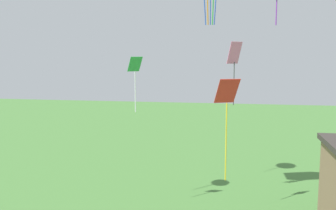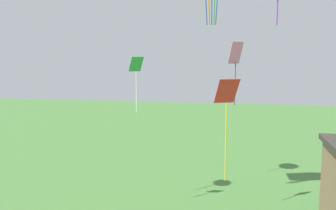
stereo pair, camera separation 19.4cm
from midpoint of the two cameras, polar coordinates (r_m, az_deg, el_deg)
The scene contains 3 objects.
kite_green_diamond at distance 19.01m, azimuth -5.33°, elevation 4.91°, with size 0.82×0.80×2.81m.
kite_pink_diamond at distance 18.64m, azimuth 9.79°, elevation 6.77°, with size 0.76×0.80×3.11m.
kite_red_diamond at distance 14.06m, azimuth 8.55°, elevation -0.22°, with size 0.98×0.89×3.88m.
Camera 1 is at (2.47, -6.03, 8.20)m, focal length 40.00 mm.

